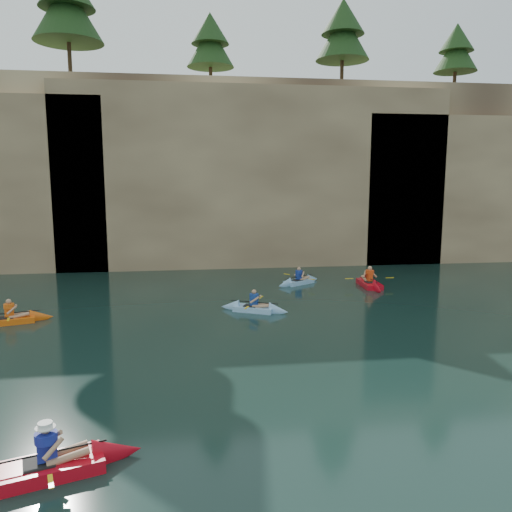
{
  "coord_description": "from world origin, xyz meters",
  "views": [
    {
      "loc": [
        -2.31,
        -8.68,
        5.47
      ],
      "look_at": [
        -0.11,
        7.14,
        3.0
      ],
      "focal_mm": 35.0,
      "sensor_mm": 36.0,
      "label": 1
    }
  ],
  "objects": [
    {
      "name": "ground",
      "position": [
        0.0,
        0.0,
        0.0
      ],
      "size": [
        160.0,
        160.0,
        0.0
      ],
      "primitive_type": "plane",
      "color": "black",
      "rests_on": "ground"
    },
    {
      "name": "cliff",
      "position": [
        0.0,
        30.0,
        6.0
      ],
      "size": [
        70.0,
        16.0,
        12.0
      ],
      "primitive_type": "cube",
      "color": "tan",
      "rests_on": "ground"
    },
    {
      "name": "cliff_slab_center",
      "position": [
        2.0,
        22.6,
        5.7
      ],
      "size": [
        24.0,
        2.4,
        11.4
      ],
      "primitive_type": "cube",
      "color": "tan",
      "rests_on": "ground"
    },
    {
      "name": "sea_cave_center",
      "position": [
        -4.0,
        21.95,
        1.6
      ],
      "size": [
        3.5,
        1.0,
        3.2
      ],
      "primitive_type": "cube",
      "color": "black",
      "rests_on": "ground"
    },
    {
      "name": "sea_cave_east",
      "position": [
        10.0,
        21.95,
        2.25
      ],
      "size": [
        5.0,
        1.0,
        4.5
      ],
      "primitive_type": "cube",
      "color": "black",
      "rests_on": "ground"
    },
    {
      "name": "cliff_pines",
      "position": [
        0.0,
        25.0,
        15.91
      ],
      "size": [
        56.0,
        6.0,
        7.83
      ],
      "primitive_type": null,
      "color": "black",
      "rests_on": "cliff"
    },
    {
      "name": "main_kayaker",
      "position": [
        -4.97,
        0.34,
        0.17
      ],
      "size": [
        3.56,
        2.28,
        1.3
      ],
      "rotation": [
        0.0,
        0.0,
        0.31
      ],
      "color": "red",
      "rests_on": "ground"
    },
    {
      "name": "kayaker_orange",
      "position": [
        -9.12,
        10.93,
        0.15
      ],
      "size": [
        3.18,
        2.26,
        1.18
      ],
      "rotation": [
        0.0,
        0.0,
        0.28
      ],
      "color": "#EB5D0E",
      "rests_on": "ground"
    },
    {
      "name": "kayaker_ltblue_near",
      "position": [
        0.38,
        11.36,
        0.14
      ],
      "size": [
        2.95,
        2.1,
        1.16
      ],
      "rotation": [
        0.0,
        0.0,
        -0.46
      ],
      "color": "#8FC2F0",
      "rests_on": "ground"
    },
    {
      "name": "kayaker_red_far",
      "position": [
        6.92,
        15.39,
        0.16
      ],
      "size": [
        2.57,
        3.6,
        1.31
      ],
      "rotation": [
        0.0,
        0.0,
        1.52
      ],
      "color": "red",
      "rests_on": "ground"
    },
    {
      "name": "kayaker_ltblue_mid",
      "position": [
        3.46,
        16.5,
        0.14
      ],
      "size": [
        2.82,
        2.18,
        1.11
      ],
      "rotation": [
        0.0,
        0.0,
        0.58
      ],
      "color": "#87B9E3",
      "rests_on": "ground"
    }
  ]
}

